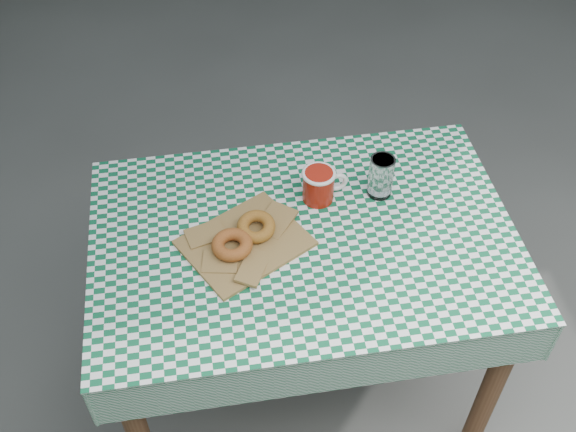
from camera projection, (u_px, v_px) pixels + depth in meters
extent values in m
plane|color=#484843|center=(354.00, 378.00, 2.37)|extent=(60.00, 60.00, 0.00)
cube|color=brown|center=(302.00, 318.00, 2.09)|extent=(1.14, 0.79, 0.75)
cube|color=#0D5633|center=(304.00, 236.00, 1.81)|extent=(1.16, 0.81, 0.01)
cube|color=olive|center=(245.00, 242.00, 1.78)|extent=(0.38, 0.36, 0.02)
torus|color=#99571F|center=(232.00, 245.00, 1.75)|extent=(0.14, 0.14, 0.03)
torus|color=olive|center=(256.00, 227.00, 1.79)|extent=(0.12, 0.12, 0.03)
cylinder|color=silver|center=(381.00, 176.00, 1.88)|extent=(0.08, 0.08, 0.12)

